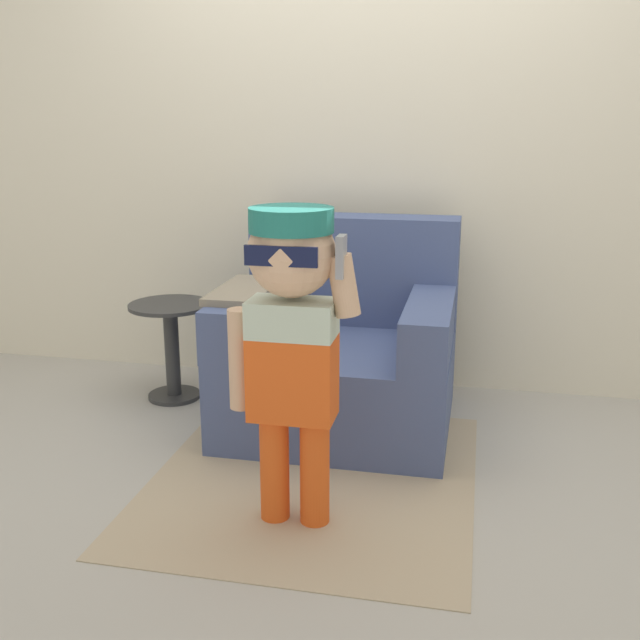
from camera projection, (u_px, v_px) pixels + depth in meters
ground_plane at (341, 422)px, 3.39m from camera, size 10.00×10.00×0.00m
wall_back at (366, 124)px, 3.61m from camera, size 10.00×0.05×2.60m
armchair at (341, 351)px, 3.34m from camera, size 0.99×0.91×0.89m
person_child at (292, 319)px, 2.38m from camera, size 0.44×0.33×1.07m
side_table at (172, 341)px, 3.60m from camera, size 0.39×0.39×0.48m
rug at (314, 477)px, 2.86m from camera, size 1.21×1.40×0.01m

